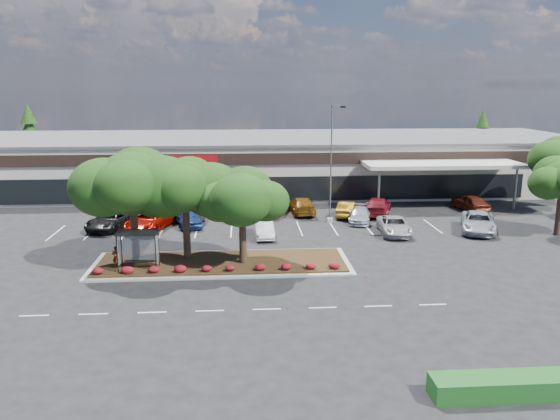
{
  "coord_description": "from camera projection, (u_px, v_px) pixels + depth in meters",
  "views": [
    {
      "loc": [
        -0.44,
        -32.74,
        12.39
      ],
      "look_at": [
        2.5,
        9.63,
        2.6
      ],
      "focal_mm": 35.0,
      "sensor_mm": 36.0,
      "label": 1
    }
  ],
  "objects": [
    {
      "name": "hedge_south_east",
      "position": [
        504.0,
        386.0,
        22.09
      ],
      "size": [
        6.0,
        1.3,
        0.9
      ],
      "primitive_type": "cube",
      "color": "#1B5216",
      "rests_on": "ground"
    },
    {
      "name": "car_12",
      "position": [
        230.0,
        204.0,
        54.37
      ],
      "size": [
        4.11,
        6.25,
        1.6
      ],
      "primitive_type": "imported",
      "rotation": [
        0.0,
        0.0,
        3.42
      ],
      "color": "#1B5319",
      "rests_on": "ground"
    },
    {
      "name": "survey_stake",
      "position": [
        365.0,
        281.0,
        33.21
      ],
      "size": [
        0.07,
        0.14,
        1.07
      ],
      "color": "#997550",
      "rests_on": "ground"
    },
    {
      "name": "retail_store",
      "position": [
        247.0,
        162.0,
        66.9
      ],
      "size": [
        80.4,
        25.2,
        6.25
      ],
      "color": "beige",
      "rests_on": "ground"
    },
    {
      "name": "car_1",
      "position": [
        150.0,
        220.0,
        47.58
      ],
      "size": [
        4.37,
        6.62,
        1.69
      ],
      "primitive_type": "imported",
      "rotation": [
        0.0,
        0.0,
        -0.28
      ],
      "color": "#940900",
      "rests_on": "ground"
    },
    {
      "name": "island_tree_mid",
      "position": [
        186.0,
        207.0,
        38.51
      ],
      "size": [
        6.6,
        6.6,
        7.32
      ],
      "primitive_type": null,
      "color": "#1B3911",
      "rests_on": "landscape_island"
    },
    {
      "name": "shrub_row",
      "position": [
        221.0,
        268.0,
        36.24
      ],
      "size": [
        17.0,
        0.8,
        0.5
      ],
      "primitive_type": null,
      "color": "maroon",
      "rests_on": "landscape_island"
    },
    {
      "name": "car_10",
      "position": [
        183.0,
        206.0,
        52.94
      ],
      "size": [
        3.16,
        5.23,
        1.67
      ],
      "primitive_type": "imported",
      "rotation": [
        0.0,
        0.0,
        3.4
      ],
      "color": "#673103",
      "rests_on": "ground"
    },
    {
      "name": "lane_markings",
      "position": [
        247.0,
        239.0,
        44.76
      ],
      "size": [
        33.12,
        20.06,
        0.01
      ],
      "color": "silver",
      "rests_on": "ground"
    },
    {
      "name": "car_9",
      "position": [
        122.0,
        202.0,
        55.23
      ],
      "size": [
        1.86,
        4.87,
        1.58
      ],
      "primitive_type": "imported",
      "rotation": [
        0.0,
        0.0,
        3.1
      ],
      "color": "navy",
      "rests_on": "ground"
    },
    {
      "name": "car_17",
      "position": [
        470.0,
        202.0,
        54.78
      ],
      "size": [
        2.76,
        5.11,
        1.65
      ],
      "primitive_type": "imported",
      "rotation": [
        0.0,
        0.0,
        3.31
      ],
      "color": "maroon",
      "rests_on": "ground"
    },
    {
      "name": "landscape_island",
      "position": [
        222.0,
        263.0,
        38.36
      ],
      "size": [
        18.0,
        6.0,
        0.26
      ],
      "color": "#A5A59F",
      "rests_on": "ground"
    },
    {
      "name": "conifer_north_east",
      "position": [
        481.0,
        141.0,
        78.69
      ],
      "size": [
        3.96,
        3.96,
        9.0
      ],
      "primitive_type": "cone",
      "color": "#1B3911",
      "rests_on": "ground"
    },
    {
      "name": "car_16",
      "position": [
        378.0,
        206.0,
        53.08
      ],
      "size": [
        4.04,
        6.15,
        1.66
      ],
      "primitive_type": "imported",
      "rotation": [
        0.0,
        0.0,
        2.81
      ],
      "color": "maroon",
      "rests_on": "ground"
    },
    {
      "name": "car_0",
      "position": [
        111.0,
        220.0,
        47.9
      ],
      "size": [
        4.2,
        6.33,
        1.62
      ],
      "primitive_type": "imported",
      "rotation": [
        0.0,
        0.0,
        -0.28
      ],
      "color": "black",
      "rests_on": "ground"
    },
    {
      "name": "car_6",
      "position": [
        360.0,
        215.0,
        50.24
      ],
      "size": [
        3.0,
        4.9,
        1.33
      ],
      "primitive_type": "imported",
      "rotation": [
        0.0,
        0.0,
        -0.27
      ],
      "color": "#A1A8AD",
      "rests_on": "ground"
    },
    {
      "name": "car_4",
      "position": [
        264.0,
        229.0,
        45.34
      ],
      "size": [
        1.7,
        4.35,
        1.41
      ],
      "primitive_type": "imported",
      "rotation": [
        0.0,
        0.0,
        0.05
      ],
      "color": "white",
      "rests_on": "ground"
    },
    {
      "name": "car_15",
      "position": [
        347.0,
        209.0,
        52.37
      ],
      "size": [
        3.0,
        4.78,
        1.49
      ],
      "primitive_type": "imported",
      "rotation": [
        0.0,
        0.0,
        2.8
      ],
      "color": "brown",
      "rests_on": "ground"
    },
    {
      "name": "car_8",
      "position": [
        478.0,
        222.0,
        46.91
      ],
      "size": [
        4.72,
        6.55,
        1.66
      ],
      "primitive_type": "imported",
      "rotation": [
        0.0,
        0.0,
        -0.37
      ],
      "color": "#A8ADB4",
      "rests_on": "ground"
    },
    {
      "name": "conifer_north_west",
      "position": [
        30.0,
        139.0,
        76.21
      ],
      "size": [
        4.4,
        4.4,
        10.0
      ],
      "primitive_type": "cone",
      "color": "#1B3911",
      "rests_on": "ground"
    },
    {
      "name": "car_7",
      "position": [
        394.0,
        226.0,
        46.2
      ],
      "size": [
        2.82,
        5.37,
        1.44
      ],
      "primitive_type": "imported",
      "rotation": [
        0.0,
        0.0,
        -0.08
      ],
      "color": "#B1B1B1",
      "rests_on": "ground"
    },
    {
      "name": "light_pole",
      "position": [
        332.0,
        171.0,
        49.2
      ],
      "size": [
        1.43,
        0.5,
        10.69
      ],
      "rotation": [
        0.0,
        0.0,
        0.04
      ],
      "color": "#A5A59F",
      "rests_on": "ground"
    },
    {
      "name": "island_tree_east",
      "position": [
        242.0,
        217.0,
        37.41
      ],
      "size": [
        5.8,
        5.8,
        6.5
      ],
      "primitive_type": null,
      "color": "#1B3911",
      "rests_on": "landscape_island"
    },
    {
      "name": "car_2",
      "position": [
        193.0,
        217.0,
        49.14
      ],
      "size": [
        2.2,
        4.43,
        1.4
      ],
      "primitive_type": "imported",
      "rotation": [
        0.0,
        0.0,
        -0.18
      ],
      "color": "black",
      "rests_on": "ground"
    },
    {
      "name": "ground",
      "position": [
        251.0,
        284.0,
        34.64
      ],
      "size": [
        160.0,
        160.0,
        0.0
      ],
      "primitive_type": "plane",
      "color": "black",
      "rests_on": "ground"
    },
    {
      "name": "car_3",
      "position": [
        188.0,
        217.0,
        48.82
      ],
      "size": [
        3.13,
        5.15,
        1.64
      ],
      "primitive_type": "imported",
      "rotation": [
        0.0,
        0.0,
        0.27
      ],
      "color": "navy",
      "rests_on": "ground"
    },
    {
      "name": "bus_shelter",
      "position": [
        138.0,
        239.0,
        36.48
      ],
      "size": [
        2.75,
        1.55,
        2.59
      ],
      "color": "black",
      "rests_on": "landscape_island"
    },
    {
      "name": "car_11",
      "position": [
        239.0,
        201.0,
        56.1
      ],
      "size": [
        3.83,
        5.61,
        1.43
      ],
      "primitive_type": "imported",
      "rotation": [
        0.0,
        0.0,
        2.83
      ],
      "color": "#184425",
      "rests_on": "ground"
    },
    {
      "name": "island_tree_west",
      "position": [
        133.0,
        206.0,
        37.53
      ],
      "size": [
        7.2,
        7.2,
        7.89
      ],
      "primitive_type": null,
      "color": "#1B3911",
      "rests_on": "landscape_island"
    },
    {
      "name": "person_waiting",
      "position": [
        116.0,
        257.0,
        36.82
      ],
      "size": [
        0.62,
        0.46,
        1.54
      ],
      "primitive_type": "imported",
      "rotation": [
        0.0,
        0.0,
        3.33
      ],
      "color": "#594C47",
      "rests_on": "landscape_island"
    },
    {
      "name": "car_14",
      "position": [
        301.0,
        205.0,
        53.62
      ],
      "size": [
        2.57,
        5.59,
        1.59
      ],
      "primitive_type": "imported",
      "rotation": [
        0.0,
        0.0,
        3.21
      ],
      "color": "brown",
      "rests_on": "ground"
    },
    {
      "name": "car_13",
      "position": [
        273.0,
        206.0,
        53.1
      ],
      "size": [
        3.42,
        5.31,
        1.65
      ],
      "primitive_type": "imported",
      "rotation": [
        0.0,
        0.0,
        2.78
      ],
      "color": "maroon",
      "rests_on": "ground"
    }
  ]
}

